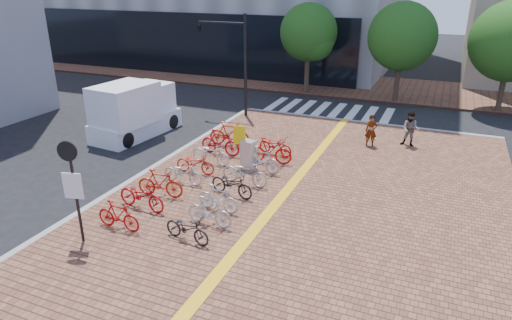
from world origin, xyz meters
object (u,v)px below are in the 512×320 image
at_px(bike_0, 118,216).
at_px(bike_15, 275,145).
at_px(bike_2, 160,183).
at_px(yellow_sign, 240,139).
at_px(bike_9, 209,211).
at_px(bike_10, 218,198).
at_px(pedestrian_b, 410,129).
at_px(bike_8, 187,228).
at_px(bike_1, 142,196).
at_px(bike_6, 220,143).
at_px(bike_14, 270,151).
at_px(traffic_light_pole, 224,46).
at_px(utility_box, 249,155).
at_px(bike_3, 183,172).
at_px(bike_5, 211,153).
at_px(pedestrian_a, 371,131).
at_px(bike_12, 245,172).
at_px(bike_13, 261,160).
at_px(bike_4, 195,163).
at_px(box_truck, 134,110).
at_px(bike_11, 232,184).
at_px(bike_7, 229,134).
at_px(notice_sign, 73,180).

relative_size(bike_0, bike_15, 0.95).
distance_m(bike_2, yellow_sign, 4.00).
bearing_deg(bike_9, bike_10, 14.27).
bearing_deg(pedestrian_b, bike_8, -106.46).
relative_size(bike_2, bike_9, 1.08).
distance_m(bike_1, bike_10, 2.64).
height_order(bike_1, bike_2, bike_2).
bearing_deg(bike_6, bike_9, -154.45).
xyz_separation_m(bike_14, traffic_light_pole, (-5.22, 6.24, 3.32)).
bearing_deg(utility_box, bike_0, -106.36).
height_order(bike_2, bike_3, bike_2).
height_order(bike_2, pedestrian_b, pedestrian_b).
xyz_separation_m(bike_5, utility_box, (1.72, 0.12, 0.13)).
xyz_separation_m(bike_9, pedestrian_a, (3.45, 9.53, 0.26)).
distance_m(bike_10, bike_12, 2.30).
bearing_deg(pedestrian_b, bike_14, -130.34).
distance_m(bike_2, utility_box, 4.11).
distance_m(bike_0, bike_1, 1.43).
height_order(pedestrian_a, utility_box, pedestrian_a).
height_order(bike_1, bike_13, bike_13).
bearing_deg(bike_12, bike_10, -174.40).
bearing_deg(bike_14, bike_13, 172.45).
height_order(bike_3, bike_13, bike_13).
bearing_deg(bike_4, traffic_light_pole, 15.43).
xyz_separation_m(bike_10, pedestrian_a, (3.65, 8.56, 0.28)).
xyz_separation_m(traffic_light_pole, box_truck, (-2.66, -5.01, -2.73)).
relative_size(bike_3, bike_4, 1.02).
xyz_separation_m(pedestrian_a, utility_box, (-4.19, -4.75, -0.13)).
height_order(bike_8, pedestrian_b, pedestrian_b).
bearing_deg(bike_2, bike_3, -14.80).
relative_size(bike_4, yellow_sign, 0.93).
xyz_separation_m(bike_5, bike_13, (2.32, 0.02, 0.05)).
xyz_separation_m(utility_box, box_truck, (-7.28, 2.12, 0.55)).
relative_size(bike_8, utility_box, 1.31).
height_order(bike_4, bike_9, bike_9).
bearing_deg(bike_8, bike_11, 10.54).
distance_m(yellow_sign, traffic_light_pole, 8.71).
bearing_deg(bike_7, bike_15, -104.41).
xyz_separation_m(bike_9, traffic_light_pole, (-5.35, 11.91, 3.41)).
relative_size(pedestrian_a, notice_sign, 0.46).
height_order(bike_3, bike_7, bike_7).
bearing_deg(bike_8, bike_7, 26.05).
height_order(bike_7, notice_sign, notice_sign).
height_order(bike_15, pedestrian_b, pedestrian_b).
bearing_deg(traffic_light_pole, bike_9, -65.79).
height_order(bike_7, bike_11, bike_7).
distance_m(bike_9, bike_15, 6.72).
relative_size(bike_4, bike_8, 1.04).
xyz_separation_m(bike_13, traffic_light_pole, (-5.23, 7.23, 3.37)).
bearing_deg(bike_12, bike_3, 114.83).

